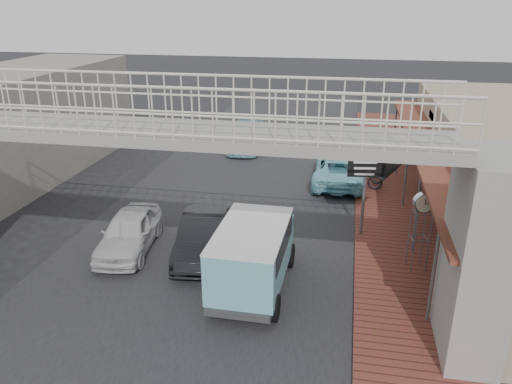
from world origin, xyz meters
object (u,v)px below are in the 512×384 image
at_px(motorcycle_near, 363,172).
at_px(angkot_far, 246,138).
at_px(street_clock, 423,206).
at_px(arrow_sign, 390,165).
at_px(dark_sedan, 203,236).
at_px(angkot_curb, 339,169).
at_px(white_hatchback, 129,232).
at_px(angkot_van, 253,249).
at_px(motorcycle_far, 363,178).

bearing_deg(motorcycle_near, angkot_far, 60.50).
distance_m(street_clock, arrow_sign, 2.57).
relative_size(dark_sedan, angkot_curb, 0.84).
relative_size(white_hatchback, arrow_sign, 1.22).
distance_m(motorcycle_near, arrow_sign, 5.83).
bearing_deg(angkot_far, angkot_van, -81.41).
relative_size(dark_sedan, motorcycle_far, 2.45).
bearing_deg(white_hatchback, angkot_curb, 42.95).
height_order(angkot_far, motorcycle_near, angkot_far).
bearing_deg(angkot_curb, angkot_van, 77.17).
distance_m(angkot_curb, angkot_van, 10.04).
relative_size(angkot_van, street_clock, 1.67).
height_order(motorcycle_near, street_clock, street_clock).
relative_size(angkot_van, arrow_sign, 1.32).
distance_m(motorcycle_far, street_clock, 7.27).
xyz_separation_m(white_hatchback, angkot_curb, (6.77, 8.13, 0.02)).
bearing_deg(street_clock, angkot_far, 107.65).
bearing_deg(white_hatchback, street_clock, -5.19).
distance_m(angkot_curb, street_clock, 8.38).
xyz_separation_m(angkot_far, motorcycle_far, (6.54, -5.53, -0.03)).
bearing_deg(street_clock, arrow_sign, 95.21).
xyz_separation_m(dark_sedan, arrow_sign, (5.99, 2.54, 2.03)).
bearing_deg(dark_sedan, motorcycle_near, 49.02).
xyz_separation_m(motorcycle_near, street_clock, (1.58, -7.75, 1.61)).
distance_m(angkot_van, motorcycle_near, 10.30).
bearing_deg(street_clock, angkot_curb, 93.50).
bearing_deg(motorcycle_near, angkot_curb, 94.21).
bearing_deg(street_clock, motorcycle_near, 86.03).
bearing_deg(white_hatchback, arrow_sign, 10.23).
distance_m(dark_sedan, motorcycle_near, 9.55).
bearing_deg(white_hatchback, angkot_van, -27.00).
bearing_deg(angkot_van, motorcycle_near, 72.35).
bearing_deg(motorcycle_far, angkot_van, 168.22).
xyz_separation_m(dark_sedan, street_clock, (6.88, 0.19, 1.54)).
bearing_deg(angkot_van, angkot_far, 103.60).
bearing_deg(motorcycle_far, angkot_far, 57.98).
relative_size(angkot_far, motorcycle_far, 2.59).
height_order(white_hatchback, dark_sedan, dark_sedan).
relative_size(dark_sedan, street_clock, 1.62).
distance_m(dark_sedan, arrow_sign, 6.82).
xyz_separation_m(dark_sedan, motorcycle_near, (5.30, 7.94, -0.07)).
distance_m(white_hatchback, motorcycle_far, 10.70).
relative_size(angkot_curb, motorcycle_near, 2.56).
bearing_deg(angkot_van, arrow_sign, 48.69).
bearing_deg(white_hatchback, motorcycle_far, 35.39).
relative_size(angkot_curb, angkot_far, 1.13).
relative_size(angkot_curb, arrow_sign, 1.53).
xyz_separation_m(angkot_far, angkot_van, (3.30, -14.44, 0.69)).
height_order(street_clock, arrow_sign, arrow_sign).
bearing_deg(angkot_far, motorcycle_near, -39.92).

